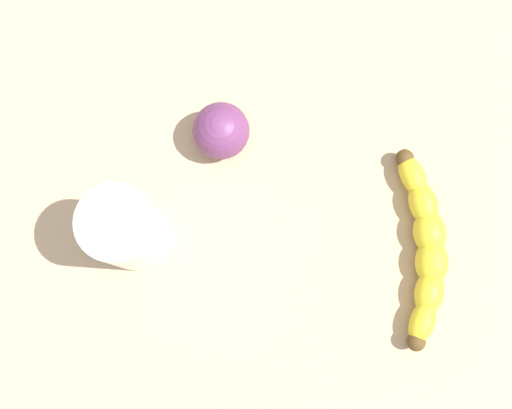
# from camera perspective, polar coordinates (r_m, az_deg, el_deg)

# --- Properties ---
(wooden_tabletop) EXTENTS (1.20, 1.20, 0.03)m
(wooden_tabletop) POSITION_cam_1_polar(r_m,az_deg,el_deg) (0.67, 2.64, -8.69)
(wooden_tabletop) COLOR tan
(wooden_tabletop) RESTS_ON ground
(banana) EXTENTS (0.18, 0.12, 0.03)m
(banana) POSITION_cam_1_polar(r_m,az_deg,el_deg) (0.66, 15.02, -3.77)
(banana) COLOR yellow
(banana) RESTS_ON wooden_tabletop
(smoothie_glass) EXTENTS (0.07, 0.07, 0.12)m
(smoothie_glass) POSITION_cam_1_polar(r_m,az_deg,el_deg) (0.61, -11.48, -2.32)
(smoothie_glass) COLOR silver
(smoothie_glass) RESTS_ON wooden_tabletop
(plum_fruit) EXTENTS (0.06, 0.06, 0.06)m
(plum_fruit) POSITION_cam_1_polar(r_m,az_deg,el_deg) (0.65, -3.17, 6.67)
(plum_fruit) COLOR #6B3360
(plum_fruit) RESTS_ON wooden_tabletop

